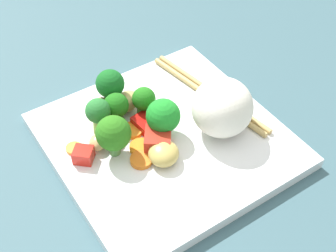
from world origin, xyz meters
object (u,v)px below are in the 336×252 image
at_px(broccoli_floret_0, 141,100).
at_px(chopstick_pair, 209,93).
at_px(square_plate, 166,140).
at_px(carrot_slice_4, 74,148).
at_px(rice_mound, 222,107).

height_order(broccoli_floret_0, chopstick_pair, broccoli_floret_0).
bearing_deg(square_plate, carrot_slice_4, -114.02).
bearing_deg(square_plate, broccoli_floret_0, -175.65).
relative_size(square_plate, rice_mound, 3.47).
bearing_deg(broccoli_floret_0, square_plate, 4.35).
distance_m(broccoli_floret_0, carrot_slice_4, 0.10).
relative_size(square_plate, chopstick_pair, 1.33).
height_order(rice_mound, chopstick_pair, rice_mound).
relative_size(broccoli_floret_0, chopstick_pair, 0.21).
height_order(broccoli_floret_0, carrot_slice_4, broccoli_floret_0).
xyz_separation_m(square_plate, rice_mound, (0.03, 0.06, 0.04)).
bearing_deg(rice_mound, square_plate, -113.95).
bearing_deg(carrot_slice_4, broccoli_floret_0, 91.10).
bearing_deg(square_plate, chopstick_pair, 106.64).
xyz_separation_m(square_plate, carrot_slice_4, (-0.05, -0.11, 0.01)).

